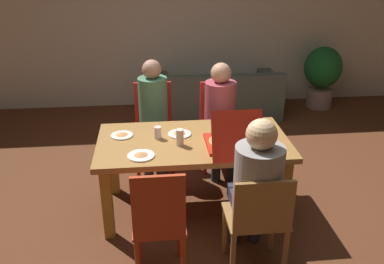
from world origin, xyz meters
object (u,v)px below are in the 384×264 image
object	(u,v)px
dining_table	(193,150)
chair_3	(159,223)
plate_2	(225,125)
plate_0	(180,134)
drinking_glass_2	(256,122)
person_1	(153,109)
chair_1	(154,122)
person_2	(221,110)
pizza_box_0	(231,141)
couch	(217,98)
potted_plant	(322,73)
chair_2	(218,121)
drinking_glass_1	(180,137)
plate_1	(141,155)
chair_0	(258,220)
person_0	(256,181)
plate_3	(122,135)
drinking_glass_0	(158,133)

from	to	relation	value
dining_table	chair_3	world-z (taller)	chair_3
dining_table	plate_2	xyz separation A→B (m)	(0.35, 0.29, 0.11)
plate_0	drinking_glass_2	xyz separation A→B (m)	(0.74, 0.07, 0.05)
person_1	chair_3	size ratio (longest dim) A/B	1.30
chair_1	chair_3	distance (m)	1.87
person_1	plate_0	distance (m)	0.70
person_2	pizza_box_0	xyz separation A→B (m)	(-0.07, -0.93, 0.06)
couch	potted_plant	bearing A→B (deg)	6.07
chair_2	drinking_glass_1	size ratio (longest dim) A/B	6.43
plate_1	chair_0	bearing A→B (deg)	-37.61
person_2	drinking_glass_2	xyz separation A→B (m)	(0.25, -0.55, 0.07)
chair_0	person_0	xyz separation A→B (m)	(-0.00, 0.13, 0.25)
chair_2	person_2	distance (m)	0.24
chair_1	pizza_box_0	world-z (taller)	pizza_box_0
couch	chair_0	bearing A→B (deg)	-93.91
drinking_glass_1	pizza_box_0	bearing A→B (deg)	-11.82
plate_1	drinking_glass_1	world-z (taller)	drinking_glass_1
plate_0	drinking_glass_1	xyz separation A→B (m)	(-0.01, -0.22, 0.06)
potted_plant	drinking_glass_1	bearing A→B (deg)	-132.11
chair_1	chair_0	bearing A→B (deg)	-68.80
person_2	couch	size ratio (longest dim) A/B	0.67
drinking_glass_2	potted_plant	distance (m)	2.89
chair_1	drinking_glass_2	world-z (taller)	chair_1
person_0	plate_3	world-z (taller)	person_0
person_1	drinking_glass_0	xyz separation A→B (m)	(0.03, -0.72, 0.05)
chair_2	plate_1	world-z (taller)	chair_2
drinking_glass_0	potted_plant	bearing A→B (deg)	43.96
chair_0	person_2	xyz separation A→B (m)	(0.00, 1.67, 0.22)
plate_2	drinking_glass_1	bearing A→B (deg)	-140.90
chair_1	pizza_box_0	distance (m)	1.33
person_0	drinking_glass_2	xyz separation A→B (m)	(0.25, 1.00, 0.04)
pizza_box_0	plate_1	world-z (taller)	pizza_box_0
chair_1	plate_3	xyz separation A→B (m)	(-0.30, -0.79, 0.21)
plate_1	drinking_glass_2	world-z (taller)	drinking_glass_2
drinking_glass_2	chair_3	bearing A→B (deg)	-130.82
drinking_glass_1	plate_3	bearing A→B (deg)	154.66
chair_1	chair_3	xyz separation A→B (m)	(0.00, -1.87, -0.00)
chair_1	person_2	size ratio (longest dim) A/B	0.78
chair_3	plate_3	size ratio (longest dim) A/B	4.75
chair_2	plate_0	world-z (taller)	chair_2
plate_2	potted_plant	size ratio (longest dim) A/B	0.26
plate_2	drinking_glass_0	xyz separation A→B (m)	(-0.66, -0.23, 0.05)
dining_table	potted_plant	xyz separation A→B (m)	(2.27, 2.56, -0.08)
plate_1	plate_3	distance (m)	0.46
chair_0	drinking_glass_1	size ratio (longest dim) A/B	5.92
person_1	potted_plant	world-z (taller)	person_1
person_2	drinking_glass_2	distance (m)	0.61
plate_3	potted_plant	bearing A→B (deg)	39.55
person_2	chair_3	world-z (taller)	person_2
person_1	plate_3	size ratio (longest dim) A/B	6.17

